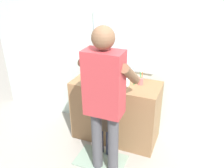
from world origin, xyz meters
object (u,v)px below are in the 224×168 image
child_toddler (105,120)px  soap_bottle (91,75)px  toothbrush_cup (141,81)px  adult_parent (105,93)px

child_toddler → soap_bottle: bearing=133.6°
toothbrush_cup → soap_bottle: toothbrush_cup is taller
child_toddler → adult_parent: (0.11, -0.23, 0.53)m
soap_bottle → adult_parent: size_ratio=0.09×
toothbrush_cup → adult_parent: size_ratio=0.12×
soap_bottle → adult_parent: (0.46, -0.60, 0.11)m
toothbrush_cup → soap_bottle: bearing=-171.2°
soap_bottle → child_toddler: soap_bottle is taller
toothbrush_cup → soap_bottle: size_ratio=1.25×
child_toddler → adult_parent: size_ratio=0.51×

